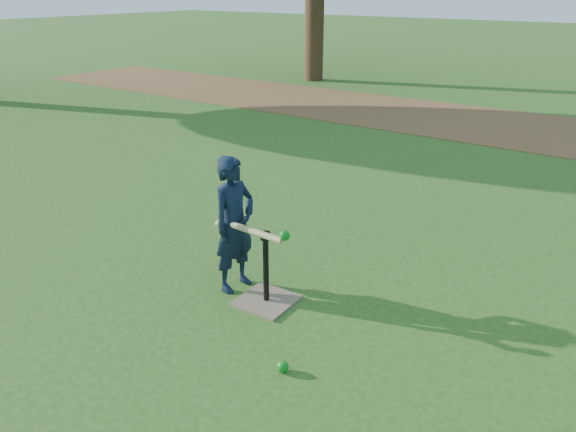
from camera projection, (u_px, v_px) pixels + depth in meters
The scene contains 6 objects.
ground at pixel (257, 319), 4.29m from camera, with size 80.00×80.00×0.00m, color #285116.
dirt_strip at pixel (520, 129), 9.93m from camera, with size 24.00×3.00×0.01m, color brown.
child at pixel (234, 224), 4.54m from camera, with size 0.42×0.27×1.15m, color black.
wiffle_ball_ground at pixel (283, 367), 3.70m from camera, with size 0.08×0.08×0.08m, color #0B8019.
batting_tee at pixel (266, 290), 4.49m from camera, with size 0.45×0.45×0.61m.
swing_action at pixel (255, 231), 4.32m from camera, with size 0.68×0.12×0.11m.
Camera 1 is at (2.32, -2.84, 2.37)m, focal length 35.00 mm.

